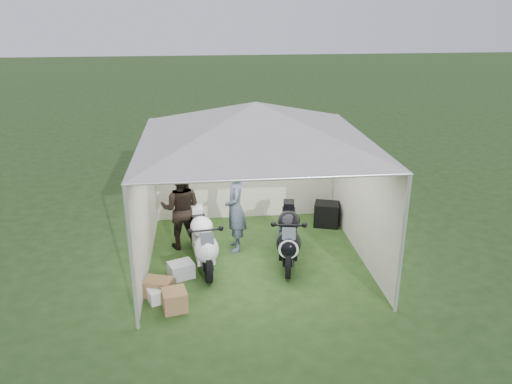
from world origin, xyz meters
The scene contains 12 objects.
ground centered at (0.00, 0.00, 0.00)m, with size 80.00×80.00×0.00m, color #223D16.
canopy_tent centered at (0.00, 0.03, 2.58)m, with size 5.66×5.66×3.00m.
motorcycle_white centered at (-0.99, -0.20, 0.52)m, with size 0.56×1.90×0.93m.
motorcycle_black centered at (0.59, -0.20, 0.54)m, with size 0.64×1.95×0.96m.
paddock_stand centered at (0.74, 0.68, 0.14)m, with size 0.37×0.23×0.28m, color blue.
person_dark_jacket centered at (-1.40, 0.65, 0.82)m, with size 0.80×0.62×1.65m, color black.
person_blue_jacket centered at (-0.35, 0.44, 0.86)m, with size 0.63×0.41×1.73m, color slate.
equipment_box centered at (1.70, 1.33, 0.26)m, with size 0.52×0.42×0.52m, color black.
crate_0 centered at (-1.40, -0.56, 0.14)m, with size 0.42×0.33×0.28m, color #B1B6BA.
crate_1 centered at (-1.47, -1.56, 0.17)m, with size 0.37×0.37×0.33m, color olive.
crate_2 centered at (-1.75, -1.30, 0.11)m, with size 0.31×0.26×0.22m, color white.
crate_3 centered at (-1.75, -1.12, 0.15)m, with size 0.44×0.32×0.30m, color brown.
Camera 1 is at (-0.93, -8.44, 4.57)m, focal length 35.00 mm.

